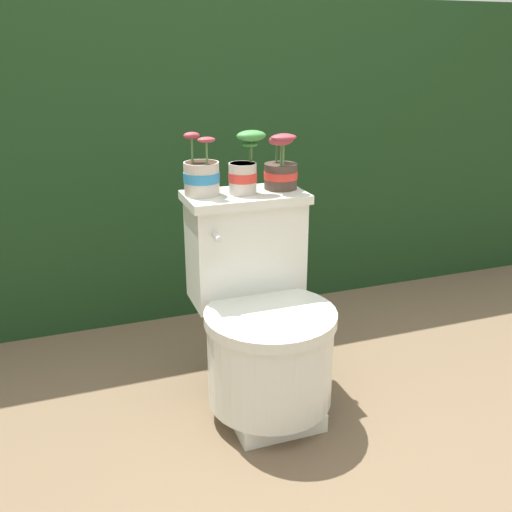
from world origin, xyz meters
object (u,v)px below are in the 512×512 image
Objects in this scene: toilet at (260,320)px; potted_plant_midleft at (244,170)px; potted_plant_middle at (281,167)px; potted_plant_left at (201,176)px.

potted_plant_midleft reaches higher than toilet.
potted_plant_midleft is 1.07× the size of potted_plant_middle.
toilet is at bearing -53.57° from potted_plant_left.
potted_plant_midleft reaches higher than potted_plant_left.
potted_plant_left is 0.99× the size of potted_plant_midleft.
potted_plant_left is (-0.14, 0.19, 0.47)m from toilet.
potted_plant_middle is at bearing 7.76° from potted_plant_midleft.
toilet is 3.47× the size of potted_plant_left.
potted_plant_midleft is 0.14m from potted_plant_middle.
potted_plant_middle is at bearing 51.62° from toilet.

